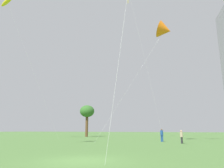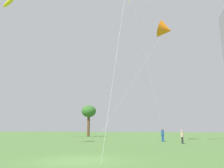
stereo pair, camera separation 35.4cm
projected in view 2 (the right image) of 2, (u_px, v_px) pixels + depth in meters
name	position (u px, v px, depth m)	size (l,w,h in m)	color
ground	(79.00, 161.00, 11.16)	(280.00, 280.00, 0.00)	#4C7538
person_standing_0	(182.00, 136.00, 24.89)	(0.36, 0.36, 1.60)	#2D2D33
person_standing_3	(163.00, 134.00, 28.94)	(0.40, 0.40, 1.79)	#1E478C
kite_flying_5	(9.00, 3.00, 39.28)	(9.20, 10.31, 25.82)	silver
kite_flying_6	(165.00, 30.00, 30.28)	(10.63, 5.27, 17.53)	silver
park_tree_1	(89.00, 112.00, 50.24)	(3.51, 3.51, 7.51)	brown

